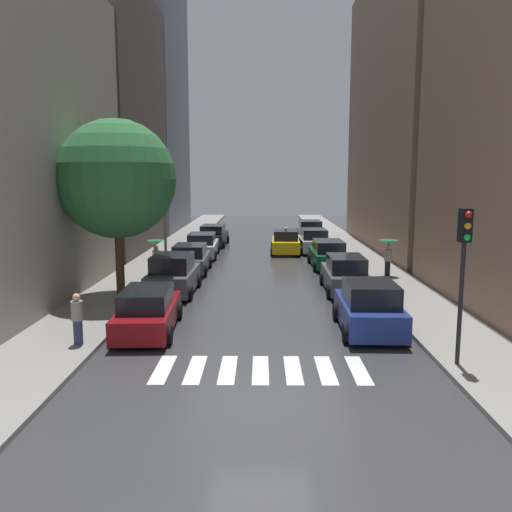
{
  "coord_description": "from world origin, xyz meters",
  "views": [
    {
      "loc": [
        0.02,
        -11.77,
        5.27
      ],
      "look_at": [
        -0.27,
        16.29,
        1.04
      ],
      "focal_mm": 36.84,
      "sensor_mm": 36.0,
      "label": 1
    }
  ],
  "objects": [
    {
      "name": "parked_car_left_second",
      "position": [
        -3.99,
        11.64,
        0.84
      ],
      "size": [
        2.18,
        4.36,
        1.82
      ],
      "rotation": [
        0.0,
        0.0,
        1.55
      ],
      "color": "#474C51",
      "rests_on": "ground"
    },
    {
      "name": "crosswalk_stripes",
      "position": [
        0.0,
        2.08,
        0.01
      ],
      "size": [
        5.85,
        2.2,
        0.01
      ],
      "color": "silver",
      "rests_on": "ground"
    },
    {
      "name": "taxi_midroad",
      "position": [
        1.72,
        24.59,
        0.76
      ],
      "size": [
        2.18,
        4.4,
        1.81
      ],
      "rotation": [
        0.0,
        0.0,
        1.54
      ],
      "color": "yellow",
      "rests_on": "ground"
    },
    {
      "name": "parked_car_left_third",
      "position": [
        -3.94,
        17.04,
        0.74
      ],
      "size": [
        2.11,
        4.3,
        1.58
      ],
      "rotation": [
        0.0,
        0.0,
        1.57
      ],
      "color": "#474C51",
      "rests_on": "ground"
    },
    {
      "name": "lamp_post_left",
      "position": [
        -5.55,
        18.4,
        3.96
      ],
      "size": [
        0.6,
        0.28,
        6.57
      ],
      "color": "#595B60",
      "rests_on": "sidewalk_left"
    },
    {
      "name": "parked_car_right_fourth",
      "position": [
        3.7,
        25.09,
        0.78
      ],
      "size": [
        2.21,
        4.44,
        1.66
      ],
      "rotation": [
        0.0,
        0.0,
        1.59
      ],
      "color": "#B2B7BF",
      "rests_on": "ground"
    },
    {
      "name": "parked_car_right_nearest",
      "position": [
        3.72,
        5.75,
        0.82
      ],
      "size": [
        2.19,
        4.17,
        1.76
      ],
      "rotation": [
        0.0,
        0.0,
        1.55
      ],
      "color": "navy",
      "rests_on": "ground"
    },
    {
      "name": "pedestrian_near_tree",
      "position": [
        -5.64,
        3.82,
        0.98
      ],
      "size": [
        0.36,
        0.36,
        1.61
      ],
      "rotation": [
        0.0,
        0.0,
        4.48
      ],
      "color": "navy",
      "rests_on": "sidewalk_left"
    },
    {
      "name": "pedestrian_foreground",
      "position": [
        6.62,
        15.33,
        1.53
      ],
      "size": [
        1.02,
        1.02,
        1.88
      ],
      "rotation": [
        0.0,
        0.0,
        2.38
      ],
      "color": "black",
      "rests_on": "sidewalk_right"
    },
    {
      "name": "sidewalk_left",
      "position": [
        -6.5,
        24.0,
        0.07
      ],
      "size": [
        3.0,
        72.0,
        0.15
      ],
      "primitive_type": "cube",
      "color": "gray",
      "rests_on": "ground"
    },
    {
      "name": "parked_car_left_nearest",
      "position": [
        -3.87,
        5.66,
        0.73
      ],
      "size": [
        2.16,
        4.7,
        1.54
      ],
      "rotation": [
        0.0,
        0.0,
        1.62
      ],
      "color": "maroon",
      "rests_on": "ground"
    },
    {
      "name": "sidewalk_right",
      "position": [
        6.5,
        24.0,
        0.07
      ],
      "size": [
        3.0,
        72.0,
        0.15
      ],
      "primitive_type": "cube",
      "color": "gray",
      "rests_on": "ground"
    },
    {
      "name": "parked_car_right_fifth",
      "position": [
        4.0,
        31.01,
        0.82
      ],
      "size": [
        2.14,
        4.51,
        1.77
      ],
      "rotation": [
        0.0,
        0.0,
        1.57
      ],
      "color": "#474C51",
      "rests_on": "ground"
    },
    {
      "name": "pedestrian_by_kerb",
      "position": [
        -5.42,
        14.92,
        1.49
      ],
      "size": [
        0.91,
        0.91,
        1.9
      ],
      "rotation": [
        0.0,
        0.0,
        4.51
      ],
      "color": "#38513D",
      "rests_on": "sidewalk_left"
    },
    {
      "name": "parked_car_right_third",
      "position": [
        3.94,
        18.73,
        0.76
      ],
      "size": [
        2.11,
        4.61,
        1.62
      ],
      "rotation": [
        0.0,
        0.0,
        1.59
      ],
      "color": "#0C4C2D",
      "rests_on": "ground"
    },
    {
      "name": "parked_car_right_second",
      "position": [
        3.9,
        12.11,
        0.79
      ],
      "size": [
        2.05,
        4.56,
        1.7
      ],
      "rotation": [
        0.0,
        0.0,
        1.56
      ],
      "color": "#474C51",
      "rests_on": "ground"
    },
    {
      "name": "street_tree_left",
      "position": [
        -6.06,
        10.39,
        5.18
      ],
      "size": [
        5.0,
        5.0,
        7.54
      ],
      "color": "#513823",
      "rests_on": "sidewalk_left"
    },
    {
      "name": "building_left_mid",
      "position": [
        -11.0,
        26.04,
        9.09
      ],
      "size": [
        6.0,
        14.5,
        18.18
      ],
      "primitive_type": "cube",
      "color": "#564C47",
      "rests_on": "ground"
    },
    {
      "name": "building_left_far",
      "position": [
        -11.0,
        40.68,
        12.48
      ],
      "size": [
        6.0,
        14.14,
        24.96
      ],
      "primitive_type": "cube",
      "color": "slate",
      "rests_on": "ground"
    },
    {
      "name": "parked_car_left_fifth",
      "position": [
        -3.7,
        28.6,
        0.76
      ],
      "size": [
        2.25,
        4.75,
        1.61
      ],
      "rotation": [
        0.0,
        0.0,
        1.53
      ],
      "color": "black",
      "rests_on": "ground"
    },
    {
      "name": "parked_car_left_fourth",
      "position": [
        -3.91,
        22.73,
        0.75
      ],
      "size": [
        2.18,
        4.77,
        1.59
      ],
      "rotation": [
        0.0,
        0.0,
        1.59
      ],
      "color": "#B2B7BF",
      "rests_on": "ground"
    },
    {
      "name": "ground_plane",
      "position": [
        0.0,
        24.0,
        -0.02
      ],
      "size": [
        28.0,
        72.0,
        0.04
      ],
      "primitive_type": "cube",
      "color": "#353538"
    },
    {
      "name": "building_right_mid",
      "position": [
        11.0,
        26.99,
        10.1
      ],
      "size": [
        6.0,
        20.68,
        20.2
      ],
      "primitive_type": "cube",
      "color": "#8C6B56",
      "rests_on": "ground"
    },
    {
      "name": "traffic_light_right_corner",
      "position": [
        5.45,
        2.2,
        3.29
      ],
      "size": [
        0.3,
        0.42,
        4.3
      ],
      "color": "black",
      "rests_on": "sidewalk_right"
    }
  ]
}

